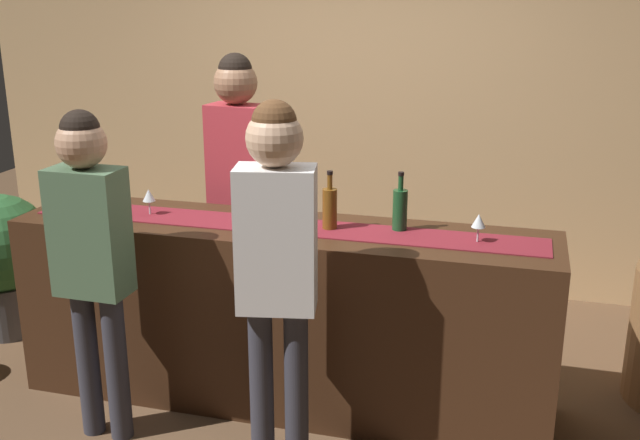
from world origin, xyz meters
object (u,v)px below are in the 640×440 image
(wine_glass_mid_counter, at_px, (149,196))
(bartender, at_px, (238,168))
(potted_plant_tall, at_px, (2,254))
(wine_glass_near_customer, at_px, (479,222))
(customer_browsing, at_px, (91,245))
(wine_bottle_green, at_px, (400,209))
(wine_bottle_amber, at_px, (330,208))
(customer_sipping, at_px, (277,251))

(wine_glass_mid_counter, distance_m, bartender, 0.64)
(potted_plant_tall, bearing_deg, wine_glass_near_customer, -6.24)
(customer_browsing, bearing_deg, wine_glass_mid_counter, 90.20)
(wine_glass_near_customer, xyz_separation_m, wine_glass_mid_counter, (-1.73, 0.01, 0.00))
(wine_bottle_green, distance_m, wine_glass_mid_counter, 1.34)
(wine_bottle_green, relative_size, potted_plant_tall, 0.33)
(wine_bottle_green, height_order, wine_bottle_amber, same)
(customer_browsing, bearing_deg, wine_glass_near_customer, 18.79)
(customer_browsing, distance_m, potted_plant_tall, 1.60)
(bartender, xyz_separation_m, potted_plant_tall, (-1.54, -0.26, -0.60))
(wine_bottle_amber, xyz_separation_m, bartender, (-0.71, 0.56, 0.03))
(wine_glass_near_customer, distance_m, customer_browsing, 1.83)
(wine_bottle_green, height_order, customer_sipping, customer_sipping)
(customer_sipping, bearing_deg, customer_browsing, 167.13)
(wine_glass_mid_counter, xyz_separation_m, potted_plant_tall, (-1.25, 0.32, -0.56))
(bartender, bearing_deg, customer_sipping, 125.49)
(customer_sipping, bearing_deg, wine_glass_mid_counter, 135.70)
(wine_bottle_amber, height_order, bartender, bartender)
(wine_bottle_amber, distance_m, potted_plant_tall, 2.34)
(customer_browsing, height_order, potted_plant_tall, customer_browsing)
(wine_bottle_amber, bearing_deg, wine_bottle_green, 11.74)
(wine_bottle_green, xyz_separation_m, potted_plant_tall, (-2.59, 0.23, -0.57))
(wine_bottle_green, distance_m, bartender, 1.16)
(bartender, height_order, customer_sipping, bartender)
(customer_sipping, bearing_deg, wine_bottle_amber, 71.68)
(customer_browsing, relative_size, potted_plant_tall, 1.78)
(wine_bottle_green, xyz_separation_m, wine_glass_mid_counter, (-1.34, -0.09, -0.01))
(wine_glass_near_customer, relative_size, wine_glass_mid_counter, 1.00)
(wine_bottle_green, height_order, bartender, bartender)
(wine_bottle_amber, xyz_separation_m, wine_glass_mid_counter, (-1.00, -0.01, -0.01))
(customer_sipping, distance_m, potted_plant_tall, 2.42)
(wine_glass_near_customer, bearing_deg, wine_bottle_amber, 178.31)
(potted_plant_tall, bearing_deg, bartender, 9.54)
(wine_bottle_amber, bearing_deg, potted_plant_tall, 172.28)
(customer_sipping, bearing_deg, wine_bottle_green, 47.21)
(wine_bottle_amber, xyz_separation_m, potted_plant_tall, (-2.25, 0.30, -0.57))
(potted_plant_tall, bearing_deg, customer_sipping, -22.90)
(wine_bottle_amber, relative_size, potted_plant_tall, 0.33)
(bartender, relative_size, customer_browsing, 1.10)
(customer_sipping, relative_size, customer_browsing, 1.05)
(wine_glass_mid_counter, distance_m, customer_browsing, 0.58)
(wine_glass_mid_counter, xyz_separation_m, customer_browsing, (-0.01, -0.57, -0.09))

